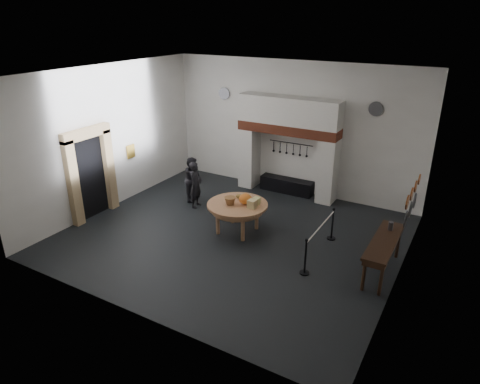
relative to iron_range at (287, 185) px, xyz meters
The scene contains 39 objects.
floor 3.73m from the iron_range, 90.00° to the right, with size 9.00×8.00×0.02m, color black.
ceiling 5.65m from the iron_range, 90.00° to the right, with size 9.00×8.00×0.02m, color silver.
wall_back 2.02m from the iron_range, 90.00° to the left, with size 9.00×0.02×4.50m, color white.
wall_front 7.97m from the iron_range, 90.00° to the right, with size 9.00×0.02×4.50m, color white.
wall_left 6.17m from the iron_range, 140.42° to the right, with size 0.02×8.00×4.50m, color white.
wall_right 6.17m from the iron_range, 39.58° to the right, with size 0.02×8.00×4.50m, color white.
chimney_pier_left 1.69m from the iron_range, behind, with size 0.55×0.70×2.15m, color silver.
chimney_pier_right 1.69m from the iron_range, ahead, with size 0.55×0.70×2.15m, color silver.
hearth_brick_band 2.06m from the iron_range, 90.00° to the right, with size 3.50×0.72×0.32m, color #9E442B.
chimney_hood 2.67m from the iron_range, 90.00° to the right, with size 3.50×0.70×0.90m, color silver.
iron_range is the anchor object (origin of this frame).
utensil_rail 1.51m from the iron_range, 90.00° to the left, with size 0.02×0.02×1.60m, color black.
door_recess 6.58m from the iron_range, 133.44° to the right, with size 0.04×1.10×2.50m, color black.
door_jamb_near 7.05m from the iron_range, 128.94° to the right, with size 0.22×0.30×2.60m, color tan.
door_jamb_far 6.04m from the iron_range, 137.45° to the right, with size 0.22×0.30×2.60m, color tan.
door_lintel 6.87m from the iron_range, 132.86° to the right, with size 0.22×1.70×0.30m, color tan.
wall_plaque 5.49m from the iron_range, 146.73° to the right, with size 0.05×0.34×0.44m, color gold.
work_table 3.48m from the iron_range, 90.30° to the right, with size 1.73×1.73×0.07m, color tan.
pumpkin 3.43m from the iron_range, 86.88° to the right, with size 0.36×0.36×0.31m, color orange.
cheese_block_big 3.60m from the iron_range, 82.13° to the right, with size 0.22×0.22×0.24m, color #D4BD7E.
cheese_block_small 3.30m from the iron_range, 81.75° to the right, with size 0.18×0.18×0.20m, color #D4CB7F.
wicker_basket 3.66m from the iron_range, 92.69° to the right, with size 0.32×0.32×0.22m, color #945C36.
bread_loaf 3.16m from the iron_range, 92.19° to the right, with size 0.31×0.18×0.13m, color olive.
visitor_near 3.36m from the iron_range, 128.16° to the right, with size 0.56×0.37×1.53m, color black.
visitor_far 3.34m from the iron_range, 137.95° to the right, with size 0.73×0.57×1.51m, color black.
side_table 5.46m from the iron_range, 40.93° to the right, with size 0.55×2.20×0.06m, color #322012.
pewter_jug 5.11m from the iron_range, 35.79° to the right, with size 0.12×0.12×0.22m, color #454449.
copper_pan_a 5.93m from the iron_range, 38.28° to the right, with size 0.34×0.34×0.03m, color #C6662D.
copper_pan_b 5.62m from the iron_range, 33.66° to the right, with size 0.32×0.32×0.03m, color #C6662D.
copper_pan_c 5.35m from the iron_range, 28.48° to the right, with size 0.30×0.30×0.03m, color #C6662D.
copper_pan_d 5.13m from the iron_range, 22.75° to the right, with size 0.28×0.28×0.03m, color #C6662D.
pewter_plate_left 5.69m from the iron_range, 36.66° to the right, with size 0.40×0.40×0.03m, color #4C4C51.
pewter_plate_mid 5.36m from the iron_range, 31.38° to the right, with size 0.40×0.40×0.03m, color #4C4C51.
pewter_plate_right 5.08m from the iron_range, 25.42° to the right, with size 0.40×0.40×0.03m, color #4C4C51.
pewter_plate_back_left 4.01m from the iron_range, behind, with size 0.44×0.44×0.03m, color #4C4C51.
pewter_plate_back_right 4.01m from the iron_range, ahead, with size 0.44×0.44×0.03m, color #4C4C51.
barrier_post_near 5.17m from the iron_range, 60.98° to the right, with size 0.05×0.05×0.90m, color black.
barrier_post_far 3.56m from the iron_range, 45.13° to the right, with size 0.05×0.05×0.90m, color black.
barrier_rope 4.36m from the iron_range, 54.53° to the right, with size 0.04×0.04×2.00m, color beige.
Camera 1 is at (5.56, -9.27, 5.87)m, focal length 32.00 mm.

